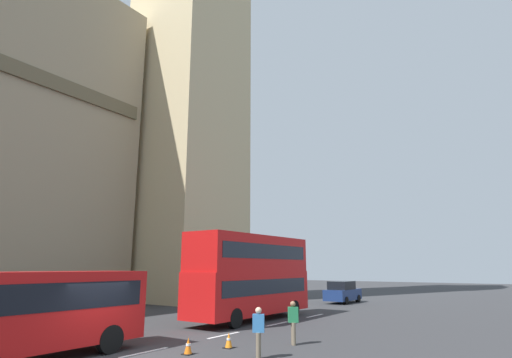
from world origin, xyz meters
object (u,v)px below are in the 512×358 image
object	(u,v)px
sedan_lead	(343,292)
traffic_cone_east	(229,340)
pedestrian_by_kerb	(293,321)
pedestrian_near_cones	(259,331)
double_decker_bus	(251,273)
traffic_cone_middle	(188,346)

from	to	relation	value
sedan_lead	traffic_cone_east	bearing A→B (deg)	-168.66
traffic_cone_east	pedestrian_by_kerb	distance (m)	2.73
pedestrian_near_cones	double_decker_bus	bearing A→B (deg)	36.84
pedestrian_by_kerb	sedan_lead	bearing A→B (deg)	17.26
sedan_lead	traffic_cone_middle	bearing A→B (deg)	-170.65
pedestrian_near_cones	pedestrian_by_kerb	xyz separation A→B (m)	(2.89, 0.27, 0.00)
pedestrian_near_cones	traffic_cone_middle	bearing A→B (deg)	108.65
sedan_lead	traffic_cone_east	xyz separation A→B (m)	(-21.38, -4.29, -0.63)
double_decker_bus	sedan_lead	distance (m)	14.33
double_decker_bus	pedestrian_near_cones	distance (m)	10.22
sedan_lead	traffic_cone_east	size ratio (longest dim) A/B	7.59
pedestrian_by_kerb	traffic_cone_east	bearing A→B (deg)	139.27
pedestrian_near_cones	pedestrian_by_kerb	world-z (taller)	same
traffic_cone_east	pedestrian_near_cones	distance (m)	2.28
double_decker_bus	traffic_cone_east	size ratio (longest dim) A/B	16.39
double_decker_bus	traffic_cone_middle	xyz separation A→B (m)	(-8.89, -3.54, -2.43)
traffic_cone_middle	pedestrian_near_cones	bearing A→B (deg)	-71.35
sedan_lead	traffic_cone_middle	world-z (taller)	sedan_lead
sedan_lead	pedestrian_by_kerb	size ratio (longest dim) A/B	2.60
pedestrian_near_cones	pedestrian_by_kerb	bearing A→B (deg)	5.39
double_decker_bus	traffic_cone_middle	bearing A→B (deg)	-158.28
double_decker_bus	traffic_cone_middle	distance (m)	9.87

